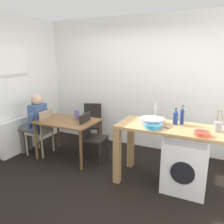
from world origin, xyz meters
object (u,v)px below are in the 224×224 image
chair_person_seat (42,129)px  bottle_tall_green (176,117)px  utensil_crock (218,126)px  vase (77,115)px  dining_table (68,125)px  bottle_squat_brown (182,116)px  chair_spare_by_wall (92,122)px  seated_person (35,121)px  washing_machine (186,161)px  mixing_bowl (153,126)px  colander (202,133)px  chair_opposite (91,135)px

chair_person_seat → bottle_tall_green: (2.51, 0.09, 0.52)m
bottle_tall_green → utensil_crock: utensil_crock is taller
vase → dining_table: bearing=-146.3°
bottle_tall_green → utensil_crock: 0.58m
dining_table → bottle_squat_brown: (2.05, 0.05, 0.41)m
bottle_squat_brown → vase: bearing=178.6°
chair_spare_by_wall → bottle_squat_brown: size_ratio=3.10×
bottle_tall_green → vase: (-1.82, 0.10, -0.19)m
utensil_crock → chair_spare_by_wall: bearing=160.9°
seated_person → utensil_crock: 3.27m
chair_person_seat → washing_machine: size_ratio=1.05×
bottle_squat_brown → mixing_bowl: bearing=-130.4°
chair_spare_by_wall → vase: 0.75m
colander → chair_person_seat: bearing=174.9°
bottle_squat_brown → vase: size_ratio=1.42×
utensil_crock → bottle_squat_brown: bearing=164.3°
dining_table → chair_person_seat: (-0.55, -0.09, -0.14)m
utensil_crock → bottle_tall_green: bearing=172.2°
dining_table → chair_opposite: bearing=5.2°
dining_table → chair_opposite: chair_opposite is taller
washing_machine → chair_opposite: bearing=174.0°
mixing_bowl → vase: bearing=164.6°
bottle_tall_green → utensil_crock: size_ratio=0.82×
chair_opposite → bottle_tall_green: bearing=82.9°
washing_machine → seated_person: bearing=179.5°
utensil_crock → vase: size_ratio=1.47×
chair_opposite → chair_spare_by_wall: same height
chair_opposite → bottle_tall_green: size_ratio=3.64×
dining_table → bottle_squat_brown: 2.09m
mixing_bowl → colander: size_ratio=1.17×
chair_opposite → chair_spare_by_wall: 0.83m
utensil_crock → colander: bearing=-123.7°
chair_opposite → colander: colander is taller
chair_person_seat → utensil_crock: 3.13m
washing_machine → mixing_bowl: mixing_bowl is taller
bottle_squat_brown → utensil_crock: bearing=-15.7°
dining_table → vase: bearing=33.7°
chair_person_seat → utensil_crock: (3.09, 0.01, 0.48)m
chair_spare_by_wall → colander: colander is taller
colander → vase: (-2.21, 0.45, -0.11)m
chair_opposite → washing_machine: 1.71m
chair_spare_by_wall → utensil_crock: utensil_crock is taller
chair_opposite → bottle_tall_green: bottle_tall_green is taller
chair_opposite → bottle_squat_brown: 1.67m
seated_person → mixing_bowl: (2.43, -0.22, 0.28)m
chair_opposite → bottle_squat_brown: bottle_squat_brown is taller
chair_person_seat → seated_person: 0.23m
utensil_crock → vase: utensil_crock is taller
chair_opposite → mixing_bowl: size_ratio=3.84×
dining_table → chair_spare_by_wall: chair_spare_by_wall is taller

